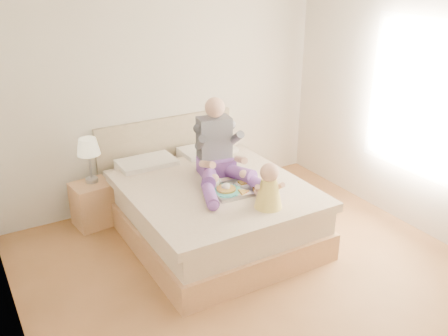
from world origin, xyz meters
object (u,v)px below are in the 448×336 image
nightstand (93,204)px  adult (220,156)px  tray (235,188)px  baby (268,189)px  bed (207,204)px

nightstand → adult: bearing=-41.4°
nightstand → tray: (1.12, -1.13, 0.40)m
tray → baby: bearing=-74.7°
adult → tray: size_ratio=2.10×
baby → adult: bearing=114.7°
bed → baby: (0.21, -0.81, 0.47)m
bed → adult: (0.14, -0.04, 0.54)m
bed → nightstand: bed is taller
tray → baby: 0.46m
nightstand → tray: size_ratio=0.96×
nightstand → adult: (1.14, -0.79, 0.61)m
nightstand → baby: size_ratio=1.13×
nightstand → baby: (1.21, -1.56, 0.54)m
adult → tray: adult is taller
adult → bed: bearing=176.2°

